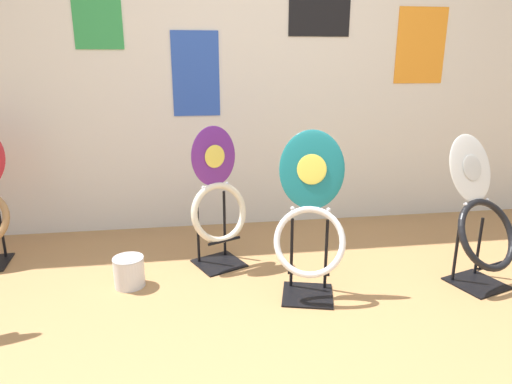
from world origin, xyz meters
name	(u,v)px	position (x,y,z in m)	size (l,w,h in m)	color
wall_back	(256,56)	(0.00, 2.05, 1.30)	(8.00, 0.07, 2.60)	silver
toilet_seat_display_white_plain	(482,222)	(1.13, 0.80, 0.39)	(0.48, 0.47, 0.87)	black
toilet_seat_display_teal_sax	(310,217)	(0.12, 0.82, 0.46)	(0.44, 0.39, 0.92)	black
toilet_seat_display_purple_note	(217,201)	(-0.36, 1.28, 0.43)	(0.41, 0.37, 0.90)	black
paint_can	(129,271)	(-0.90, 1.06, 0.10)	(0.18, 0.18, 0.18)	silver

